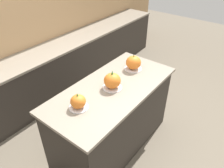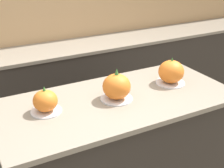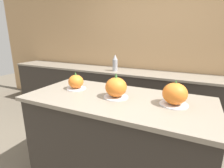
{
  "view_description": "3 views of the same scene",
  "coord_description": "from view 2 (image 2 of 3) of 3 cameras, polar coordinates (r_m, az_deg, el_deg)",
  "views": [
    {
      "loc": [
        -1.62,
        -1.26,
        2.42
      ],
      "look_at": [
        -0.05,
        -0.03,
        1.04
      ],
      "focal_mm": 35.0,
      "sensor_mm": 36.0,
      "label": 1
    },
    {
      "loc": [
        -0.94,
        -1.7,
        1.94
      ],
      "look_at": [
        -0.03,
        0.01,
        1.07
      ],
      "focal_mm": 50.0,
      "sensor_mm": 36.0,
      "label": 2
    },
    {
      "loc": [
        0.61,
        -1.37,
        1.5
      ],
      "look_at": [
        -0.07,
        0.05,
        1.06
      ],
      "focal_mm": 28.0,
      "sensor_mm": 36.0,
      "label": 3
    }
  ],
  "objects": [
    {
      "name": "wall_back",
      "position": [
        3.73,
        -13.22,
        12.95
      ],
      "size": [
        8.0,
        0.06,
        2.5
      ],
      "color": "tan",
      "rests_on": "ground_plane"
    },
    {
      "name": "kitchen_island",
      "position": [
        2.43,
        0.87,
        -12.76
      ],
      "size": [
        1.69,
        0.79,
        0.95
      ],
      "color": "#2D2823",
      "rests_on": "ground_plane"
    },
    {
      "name": "back_counter",
      "position": [
        3.67,
        -10.62,
        -0.3
      ],
      "size": [
        6.0,
        0.6,
        0.88
      ],
      "color": "#2D2823",
      "rests_on": "ground_plane"
    },
    {
      "name": "pumpkin_cake_right",
      "position": [
        2.43,
        10.76,
        2.12
      ],
      "size": [
        0.23,
        0.23,
        0.21
      ],
      "color": "silver",
      "rests_on": "kitchen_island"
    },
    {
      "name": "pumpkin_cake_left",
      "position": [
        2.03,
        -12.09,
        -3.16
      ],
      "size": [
        0.2,
        0.2,
        0.18
      ],
      "color": "silver",
      "rests_on": "kitchen_island"
    },
    {
      "name": "pumpkin_cake_center",
      "position": [
        2.13,
        0.89,
        -0.6
      ],
      "size": [
        0.22,
        0.22,
        0.23
      ],
      "color": "silver",
      "rests_on": "kitchen_island"
    }
  ]
}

